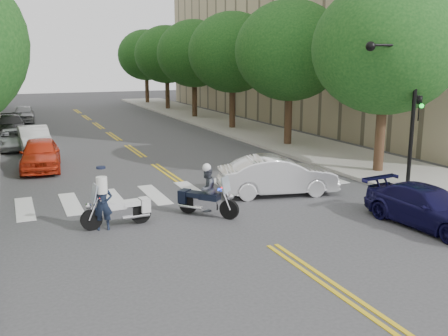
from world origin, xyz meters
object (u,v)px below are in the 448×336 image
motorcycle_police (206,193)px  sedan_blue (428,207)px  convertible (278,175)px  officer_standing (103,204)px  motorcycle_parked (122,210)px

motorcycle_police → sedan_blue: (5.89, -3.78, -0.17)m
convertible → officer_standing: bearing=113.9°
convertible → sedan_blue: bearing=-143.1°
officer_standing → motorcycle_police: bearing=14.6°
motorcycle_police → sedan_blue: bearing=106.9°
motorcycle_police → motorcycle_parked: 2.76m
motorcycle_police → sedan_blue: 7.00m
officer_standing → convertible: bearing=25.6°
motorcycle_parked → officer_standing: officer_standing is taller
motorcycle_police → officer_standing: (-3.36, -0.04, 0.00)m
officer_standing → convertible: (6.87, 1.43, -0.05)m
convertible → sedan_blue: size_ratio=1.05×
motorcycle_parked → officer_standing: bearing=100.0°
convertible → motorcycle_parked: bearing=113.8°
sedan_blue → officer_standing: bearing=152.2°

